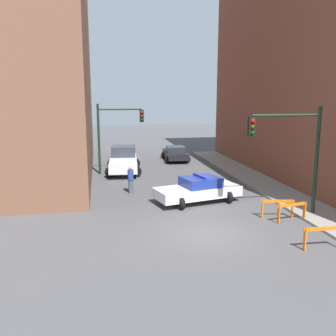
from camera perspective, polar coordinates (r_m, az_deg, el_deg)
The scene contains 11 objects.
ground_plane at distance 16.43m, azimuth 5.81°, elevation -9.81°, with size 120.00×120.00×0.00m, color #4C4C4F.
sidewalk_right at distance 19.03m, azimuth 24.20°, elevation -7.62°, with size 2.40×44.00×0.12m.
traffic_light_near at distance 18.71m, azimuth 18.81°, elevation 3.39°, with size 3.64×0.35×5.20m.
traffic_light_far at distance 28.05m, azimuth -8.29°, elevation 5.96°, with size 3.44×0.35×5.20m.
police_car at distance 20.71m, azimuth 4.63°, elevation -3.27°, with size 5.01×3.06×1.52m.
white_truck at distance 28.89m, azimuth -6.81°, elevation 1.16°, with size 2.92×5.54×1.90m.
parked_car_near at distance 33.76m, azimuth 1.13°, elevation 2.28°, with size 2.40×4.37×1.31m.
pedestrian_crossing at distance 22.59m, azimuth -5.72°, elevation -1.72°, with size 0.40×0.40×1.66m.
barrier_mid at distance 15.68m, azimuth 22.50°, elevation -9.27°, with size 1.60×0.20×0.90m.
barrier_back at distance 18.43m, azimuth 18.36°, elevation -5.97°, with size 1.59×0.39×0.90m.
barrier_corner at distance 18.84m, azimuth 16.35°, elevation -5.49°, with size 1.58×0.44×0.90m.
Camera 1 is at (-4.40, -14.71, 5.85)m, focal length 40.00 mm.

